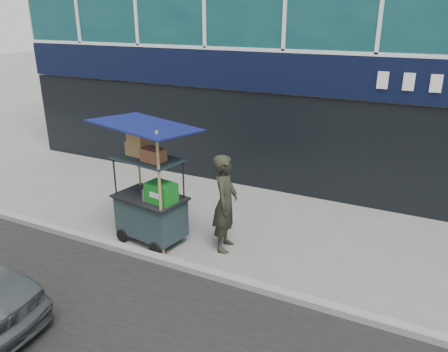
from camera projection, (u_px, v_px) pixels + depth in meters
The scene contains 4 objects.
ground at pixel (201, 266), 7.70m from camera, with size 80.00×80.00×0.00m, color slate.
curb at pixel (195, 269), 7.51m from camera, with size 80.00×0.18×0.12m, color gray.
vendor_cart at pixel (151, 201), 8.28m from camera, with size 1.96×1.52×2.42m.
vendor_man at pixel (225, 203), 7.99m from camera, with size 0.68×0.44×1.85m, color black.
Camera 1 is at (3.35, -5.76, 4.20)m, focal length 35.00 mm.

